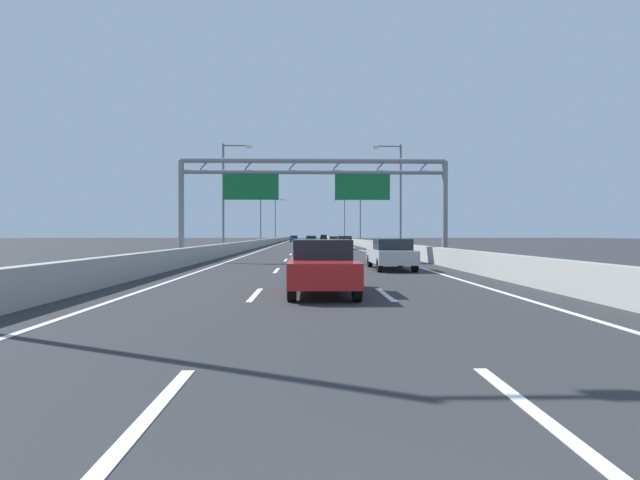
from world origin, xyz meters
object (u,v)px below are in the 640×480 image
Objects in this scene: black_car at (324,237)px; streetlamp_left_mid at (226,191)px; streetlamp_left_distant at (276,218)px; streetlamp_left_far at (262,210)px; blue_car at (294,239)px; red_car at (323,266)px; silver_car at (391,254)px; green_car at (311,240)px; yellow_car at (335,241)px; streetlamp_right_mid at (398,192)px; streetlamp_right_far at (359,210)px; sign_gantry at (312,183)px; streetlamp_right_distant at (343,218)px; orange_car at (344,242)px.

streetlamp_left_mid is at bearing -97.00° from black_car.
streetlamp_left_far is at bearing -90.00° from streetlamp_left_distant.
black_car reaches higher than blue_car.
red_car is 0.95× the size of black_car.
green_car is at bearing 93.49° from silver_car.
yellow_car is (-0.23, -61.64, -0.07)m from black_car.
green_car is at bearing 31.81° from streetlamp_left_far.
streetlamp_left_far is at bearing 114.34° from streetlamp_right_mid.
streetlamp_right_mid is 33.01m from streetlamp_right_far.
red_car is 0.95× the size of green_car.
sign_gantry reaches higher than silver_car.
streetlamp_right_far is 2.11× the size of silver_car.
streetlamp_right_far is 33.01m from streetlamp_right_distant.
streetlamp_left_distant is 2.19× the size of red_car.
streetlamp_left_far is (0.00, 33.01, 0.00)m from streetlamp_left_mid.
streetlamp_right_mid is at bearing -82.71° from yellow_car.
streetlamp_right_mid is at bearing 78.67° from silver_car.
streetlamp_right_far reaches higher than sign_gantry.
streetlamp_left_far is 2.09× the size of green_car.
red_car is at bearing -95.06° from orange_car.
orange_car is at bearing -81.45° from green_car.
streetlamp_right_distant is at bearing 75.44° from green_car.
streetlamp_right_mid is 36.23m from streetlamp_left_far.
sign_gantry is 1.75× the size of streetlamp_left_far.
streetlamp_right_mid is at bearing -74.52° from orange_car.
sign_gantry is 3.65× the size of yellow_car.
streetlamp_right_distant is 2.22× the size of orange_car.
streetlamp_left_far is 62.20m from red_car.
streetlamp_left_far reaches higher than sign_gantry.
streetlamp_left_far is (-7.37, 45.33, 0.57)m from sign_gantry.
green_car is at bearing 89.96° from red_car.
streetlamp_left_far reaches higher than yellow_car.
streetlamp_right_distant is 2.09× the size of yellow_car.
streetlamp_right_distant is 11.96m from blue_car.
red_car is (0.17, -16.24, -4.06)m from sign_gantry.
streetlamp_left_distant is at bearing 171.08° from blue_car.
green_car is (-3.48, 57.05, 0.00)m from silver_car.
streetlamp_right_far reaches higher than red_car.
black_car is (-3.64, 91.93, -4.60)m from streetlamp_right_mid.
green_car reaches higher than yellow_car.
streetlamp_left_distant is 6.13m from blue_car.
red_car is 1.00× the size of blue_car.
streetlamp_left_far is 2.22× the size of orange_car.
streetlamp_right_mid is 2.09× the size of yellow_car.
streetlamp_right_mid is 2.11× the size of silver_car.
sign_gantry is 1.75× the size of streetlamp_left_mid.
yellow_car is at bearing -78.53° from blue_car.
streetlamp_left_distant reaches higher than sign_gantry.
silver_car is at bearing -90.12° from black_car.
streetlamp_left_mid is 18.03m from orange_car.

